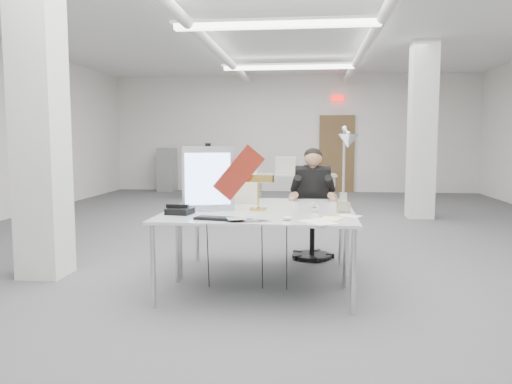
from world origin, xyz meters
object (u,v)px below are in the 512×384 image
desk_main (256,217)px  office_chair (312,214)px  desk_phone (180,211)px  monitor (208,179)px  seated_person (313,185)px  beige_monitor (239,184)px  bankers_lamp (258,191)px  laptop (249,220)px  architect_lamp (345,168)px

desk_main → office_chair: office_chair is taller
desk_phone → monitor: bearing=57.3°
seated_person → beige_monitor: 0.97m
seated_person → beige_monitor: (-0.82, -0.53, 0.05)m
monitor → beige_monitor: 0.77m
office_chair → beige_monitor: bearing=-144.1°
monitor → bankers_lamp: 0.50m
monitor → bankers_lamp: monitor is taller
seated_person → monitor: size_ratio=1.28×
desk_phone → beige_monitor: beige_monitor is taller
laptop → bankers_lamp: bankers_lamp is taller
architect_lamp → monitor: bearing=177.0°
seated_person → desk_phone: seated_person is taller
beige_monitor → desk_main: bearing=-80.2°
office_chair → laptop: size_ratio=3.06×
desk_main → beige_monitor: (-0.30, 1.00, 0.20)m
office_chair → desk_phone: office_chair is taller
laptop → beige_monitor: (-0.28, 1.35, 0.18)m
office_chair → monitor: bearing=-126.8°
beige_monitor → desk_phone: bearing=-119.7°
desk_main → bankers_lamp: size_ratio=4.84×
monitor → beige_monitor: bearing=57.3°
desk_main → office_chair: (0.51, 1.58, -0.20)m
desk_main → seated_person: seated_person is taller
desk_main → beige_monitor: size_ratio=4.45×
desk_main → architect_lamp: architect_lamp is taller
desk_phone → architect_lamp: (1.55, 0.66, 0.37)m
office_chair → desk_main: bearing=-107.4°
seated_person → laptop: 1.96m
monitor → laptop: (0.47, -0.62, -0.30)m
monitor → bankers_lamp: (0.47, 0.11, -0.12)m
laptop → beige_monitor: size_ratio=0.88×
office_chair → seated_person: size_ratio=1.37×
office_chair → laptop: office_chair is taller
desk_phone → beige_monitor: size_ratio=0.54×
desk_phone → beige_monitor: bearing=77.1°
beige_monitor → office_chair: bearing=28.3°
seated_person → desk_phone: bearing=-128.5°
monitor → architect_lamp: 1.39m
seated_person → monitor: bearing=-127.9°
architect_lamp → beige_monitor: bearing=144.0°
office_chair → laptop: 2.02m
office_chair → bankers_lamp: 1.37m
desk_main → desk_phone: 0.71m
seated_person → desk_phone: (-1.22, -1.50, -0.12)m
seated_person → monitor: (-1.00, -1.26, 0.16)m
desk_main → architect_lamp: 1.16m
laptop → bankers_lamp: 0.75m
desk_main → office_chair: 1.67m
desk_phone → bankers_lamp: bearing=37.0°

